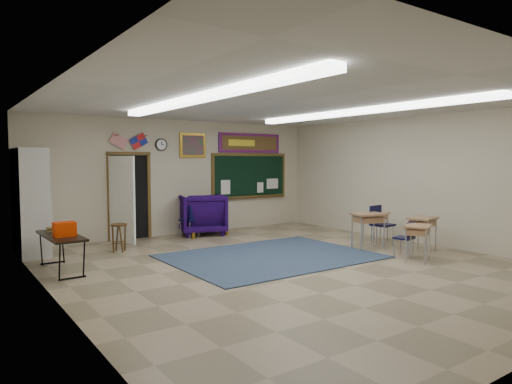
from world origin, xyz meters
TOP-DOWN VIEW (x-y plane):
  - floor at (0.00, 0.00)m, footprint 9.00×9.00m
  - back_wall at (0.00, 4.50)m, footprint 8.00×0.04m
  - left_wall at (-4.00, 0.00)m, footprint 0.04×9.00m
  - right_wall at (4.00, 0.00)m, footprint 0.04×9.00m
  - ceiling at (0.00, 0.00)m, footprint 8.00×9.00m
  - area_rug at (0.20, 0.80)m, footprint 4.00×3.00m
  - fluorescent_strips at (0.00, 0.00)m, footprint 3.86×6.00m
  - doorway at (-1.50, 4.35)m, footprint 1.10×0.89m
  - chalkboard at (2.20, 4.46)m, footprint 2.55×0.14m
  - bulletin_board at (2.20, 4.47)m, footprint 2.10×0.05m
  - framed_art_print at (0.35, 4.47)m, footprint 0.75×0.05m
  - wall_clock at (-0.55, 4.47)m, footprint 0.32×0.05m
  - wall_flags at (-1.40, 4.44)m, footprint 1.16×0.06m
  - storage_cabinet at (-3.71, 3.85)m, footprint 0.59×1.25m
  - wingback_armchair at (0.40, 4.09)m, footprint 1.44×1.46m
  - student_chair_reading at (-0.05, 3.92)m, footprint 0.53×0.53m
  - student_chair_desk_a at (2.43, -0.73)m, footprint 0.42×0.42m
  - student_chair_desk_b at (3.02, 0.30)m, footprint 0.50×0.50m
  - student_desk_front_left at (2.39, 0.18)m, footprint 0.79×0.68m
  - student_desk_front_right at (3.18, 0.64)m, footprint 0.67×0.55m
  - student_desk_back_left at (2.25, -1.18)m, footprint 0.73×0.66m
  - student_desk_back_right at (3.06, -0.72)m, footprint 0.72×0.60m
  - folding_table at (-3.54, 1.99)m, footprint 0.55×1.58m
  - wooden_stool at (-2.14, 3.09)m, footprint 0.34×0.34m

SIDE VIEW (x-z plane):
  - floor at x=0.00m, z-range 0.00..0.00m
  - area_rug at x=0.20m, z-range 0.00..0.02m
  - wooden_stool at x=-2.14m, z-range 0.01..0.61m
  - folding_table at x=-3.54m, z-range -0.09..0.80m
  - student_chair_desk_a at x=2.43m, z-range 0.00..0.72m
  - student_desk_back_left at x=2.25m, z-range 0.04..0.75m
  - student_desk_front_right at x=3.18m, z-range 0.04..0.76m
  - student_chair_reading at x=-0.05m, z-range 0.00..0.84m
  - student_desk_back_right at x=3.06m, z-range 0.04..0.80m
  - student_desk_front_left at x=2.39m, z-range 0.05..0.85m
  - student_chair_desk_b at x=3.02m, z-range 0.00..0.91m
  - wingback_armchair at x=0.40m, z-range 0.00..1.07m
  - doorway at x=-1.50m, z-range -0.02..2.14m
  - storage_cabinet at x=-3.71m, z-range 0.00..2.20m
  - chalkboard at x=2.20m, z-range 0.81..2.11m
  - back_wall at x=0.00m, z-range 0.00..3.00m
  - left_wall at x=-4.00m, z-range 0.00..3.00m
  - right_wall at x=4.00m, z-range 0.00..3.00m
  - framed_art_print at x=0.35m, z-range 2.02..2.67m
  - wall_clock at x=-0.55m, z-range 2.19..2.51m
  - bulletin_board at x=2.20m, z-range 2.18..2.73m
  - wall_flags at x=-1.40m, z-range 2.13..2.83m
  - fluorescent_strips at x=0.00m, z-range 2.89..2.99m
  - ceiling at x=0.00m, z-range 2.98..3.02m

